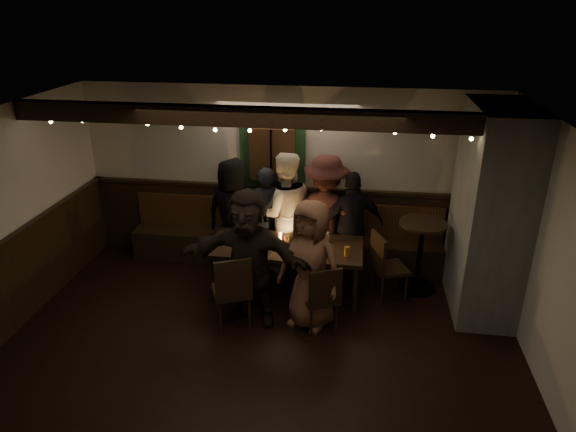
% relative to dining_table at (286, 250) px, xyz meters
% --- Properties ---
extents(room, '(6.02, 5.01, 2.62)m').
position_rel_dining_table_xyz_m(room, '(0.92, 0.02, 0.42)').
color(room, black).
rests_on(room, ground).
extents(dining_table, '(2.01, 0.86, 0.87)m').
position_rel_dining_table_xyz_m(dining_table, '(0.00, 0.00, 0.00)').
color(dining_table, black).
rests_on(dining_table, ground).
extents(chair_near_left, '(0.57, 0.57, 0.97)m').
position_rel_dining_table_xyz_m(chair_near_left, '(-0.51, -0.87, -0.11)').
color(chair_near_left, black).
rests_on(chair_near_left, ground).
extents(chair_near_right, '(0.53, 0.53, 0.88)m').
position_rel_dining_table_xyz_m(chair_near_right, '(0.55, -0.80, -0.16)').
color(chair_near_right, black).
rests_on(chair_near_right, ground).
extents(chair_end, '(0.55, 0.55, 0.93)m').
position_rel_dining_table_xyz_m(chair_end, '(1.29, 0.06, -0.13)').
color(chair_end, black).
rests_on(chair_end, ground).
extents(high_top, '(0.62, 0.62, 1.00)m').
position_rel_dining_table_xyz_m(high_top, '(1.77, 0.37, -0.03)').
color(high_top, black).
rests_on(high_top, ground).
extents(person_a, '(0.88, 0.64, 1.67)m').
position_rel_dining_table_xyz_m(person_a, '(-0.85, 0.63, 0.18)').
color(person_a, black).
rests_on(person_a, ground).
extents(person_b, '(0.63, 0.50, 1.52)m').
position_rel_dining_table_xyz_m(person_b, '(-0.41, 0.78, 0.11)').
color(person_b, black).
rests_on(person_b, ground).
extents(person_c, '(1.03, 0.91, 1.78)m').
position_rel_dining_table_xyz_m(person_c, '(-0.12, 0.67, 0.23)').
color(person_c, beige).
rests_on(person_c, ground).
extents(person_d, '(1.23, 0.84, 1.75)m').
position_rel_dining_table_xyz_m(person_d, '(0.46, 0.72, 0.22)').
color(person_d, '#3D1C19').
rests_on(person_d, ground).
extents(person_e, '(0.99, 0.66, 1.56)m').
position_rel_dining_table_xyz_m(person_e, '(0.84, 0.63, 0.13)').
color(person_e, black).
rests_on(person_e, ground).
extents(person_f, '(1.63, 0.65, 1.72)m').
position_rel_dining_table_xyz_m(person_f, '(-0.35, -0.66, 0.20)').
color(person_f, black).
rests_on(person_f, ground).
extents(person_g, '(0.93, 0.78, 1.62)m').
position_rel_dining_table_xyz_m(person_g, '(0.39, -0.66, 0.16)').
color(person_g, brown).
rests_on(person_g, ground).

